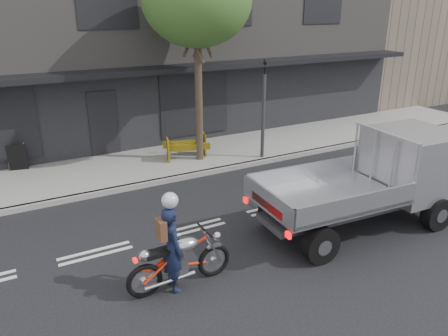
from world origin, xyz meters
TOP-DOWN VIEW (x-y plane):
  - ground at (0.00, 0.00)m, footprint 80.00×80.00m
  - sidewalk at (0.00, 4.70)m, footprint 32.00×3.20m
  - kerb at (0.00, 3.10)m, footprint 32.00×0.20m
  - building_main at (0.00, 11.30)m, footprint 26.00×10.00m
  - building_neighbour at (20.00, 11.30)m, footprint 14.00×10.00m
  - street_tree at (2.20, 4.20)m, footprint 3.40×3.40m
  - traffic_light_pole at (4.20, 3.35)m, footprint 0.12×0.12m
  - motorcycle at (-1.20, -1.98)m, footprint 2.16×0.63m
  - rider at (-1.35, -1.98)m, footprint 0.41×0.63m
  - flatbed_ute at (4.69, -1.91)m, footprint 5.23×2.41m
  - construction_barrier at (1.85, 4.33)m, footprint 1.58×0.98m
  - sandwich_board at (-3.40, 5.97)m, footprint 0.63×0.49m

SIDE VIEW (x-z plane):
  - ground at x=0.00m, z-range 0.00..0.00m
  - sidewalk at x=0.00m, z-range 0.00..0.15m
  - kerb at x=0.00m, z-range 0.00..0.15m
  - construction_barrier at x=1.85m, z-range 0.15..0.97m
  - motorcycle at x=-1.20m, z-range 0.02..1.13m
  - sandwich_board at x=-3.40m, z-range 0.15..1.04m
  - rider at x=-1.35m, z-range 0.00..1.72m
  - flatbed_ute at x=4.69m, z-range 0.17..2.54m
  - traffic_light_pole at x=4.20m, z-range -0.10..3.40m
  - building_main at x=0.00m, z-range 0.00..8.00m
  - building_neighbour at x=20.00m, z-range 0.00..10.00m
  - street_tree at x=2.20m, z-range 1.90..8.65m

